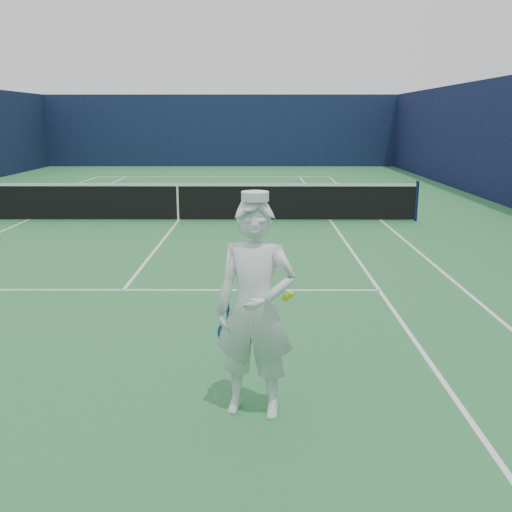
{
  "coord_description": "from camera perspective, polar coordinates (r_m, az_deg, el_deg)",
  "views": [
    {
      "loc": [
        2.18,
        -15.17,
        2.69
      ],
      "look_at": [
        2.15,
        -8.78,
        1.15
      ],
      "focal_mm": 40.0,
      "sensor_mm": 36.0,
      "label": 1
    }
  ],
  "objects": [
    {
      "name": "tennis_player",
      "position": [
        5.17,
        -0.09,
        -5.33
      ],
      "size": [
        0.81,
        0.63,
        2.08
      ],
      "rotation": [
        0.0,
        0.0,
        -0.19
      ],
      "color": "white",
      "rests_on": "ground"
    },
    {
      "name": "court_markings",
      "position": [
        15.56,
        -7.77,
        3.53
      ],
      "size": [
        11.03,
        23.83,
        0.01
      ],
      "color": "white",
      "rests_on": "ground"
    },
    {
      "name": "tennis_net",
      "position": [
        15.47,
        -7.83,
        5.54
      ],
      "size": [
        12.88,
        0.09,
        1.07
      ],
      "color": "#141E4C",
      "rests_on": "ground"
    },
    {
      "name": "ground",
      "position": [
        15.56,
        -7.77,
        3.51
      ],
      "size": [
        80.0,
        80.0,
        0.0
      ],
      "primitive_type": "plane",
      "color": "#2B733C",
      "rests_on": "ground"
    },
    {
      "name": "windscreen_fence",
      "position": [
        15.34,
        -8.01,
        10.89
      ],
      "size": [
        20.12,
        36.12,
        4.0
      ],
      "color": "#0E1835",
      "rests_on": "ground"
    }
  ]
}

